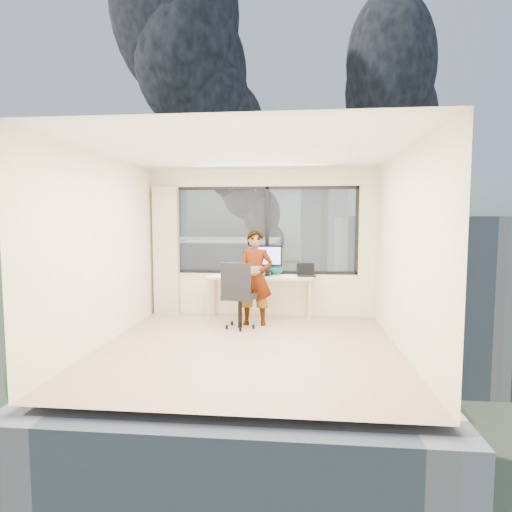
# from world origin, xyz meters

# --- Properties ---
(floor) EXTENTS (4.00, 4.00, 0.01)m
(floor) POSITION_xyz_m (0.00, 0.00, 0.00)
(floor) COLOR tan
(floor) RESTS_ON ground
(ceiling) EXTENTS (4.00, 4.00, 0.01)m
(ceiling) POSITION_xyz_m (0.00, 0.00, 2.60)
(ceiling) COLOR white
(ceiling) RESTS_ON ground
(wall_front) EXTENTS (4.00, 0.01, 2.60)m
(wall_front) POSITION_xyz_m (0.00, -2.00, 1.30)
(wall_front) COLOR beige
(wall_front) RESTS_ON ground
(wall_left) EXTENTS (0.01, 4.00, 2.60)m
(wall_left) POSITION_xyz_m (-2.00, 0.00, 1.30)
(wall_left) COLOR beige
(wall_left) RESTS_ON ground
(wall_right) EXTENTS (0.01, 4.00, 2.60)m
(wall_right) POSITION_xyz_m (2.00, 0.00, 1.30)
(wall_right) COLOR beige
(wall_right) RESTS_ON ground
(window_wall) EXTENTS (3.30, 0.16, 1.55)m
(window_wall) POSITION_xyz_m (0.05, 2.00, 1.52)
(window_wall) COLOR black
(window_wall) RESTS_ON ground
(curtain) EXTENTS (0.45, 0.14, 2.30)m
(curtain) POSITION_xyz_m (-1.72, 1.88, 1.15)
(curtain) COLOR beige
(curtain) RESTS_ON floor
(desk) EXTENTS (1.80, 0.60, 0.75)m
(desk) POSITION_xyz_m (0.00, 1.66, 0.38)
(desk) COLOR tan
(desk) RESTS_ON floor
(chair) EXTENTS (0.64, 0.64, 1.08)m
(chair) POSITION_xyz_m (-0.25, 1.00, 0.54)
(chair) COLOR black
(chair) RESTS_ON floor
(person) EXTENTS (0.57, 0.38, 1.55)m
(person) POSITION_xyz_m (-0.04, 1.25, 0.77)
(person) COLOR #2D2D33
(person) RESTS_ON floor
(monitor) EXTENTS (0.53, 0.14, 0.53)m
(monitor) POSITION_xyz_m (0.12, 1.80, 1.01)
(monitor) COLOR black
(monitor) RESTS_ON desk
(game_console) EXTENTS (0.32, 0.29, 0.07)m
(game_console) POSITION_xyz_m (-0.40, 1.87, 0.78)
(game_console) COLOR white
(game_console) RESTS_ON desk
(laptop) EXTENTS (0.35, 0.37, 0.20)m
(laptop) POSITION_xyz_m (0.80, 1.69, 0.85)
(laptop) COLOR black
(laptop) RESTS_ON desk
(cellphone) EXTENTS (0.13, 0.09, 0.01)m
(cellphone) POSITION_xyz_m (0.05, 1.52, 0.76)
(cellphone) COLOR black
(cellphone) RESTS_ON desk
(pen_cup) EXTENTS (0.11, 0.11, 0.11)m
(pen_cup) POSITION_xyz_m (0.13, 1.65, 0.81)
(pen_cup) COLOR black
(pen_cup) RESTS_ON desk
(handbag) EXTENTS (0.28, 0.17, 0.21)m
(handbag) POSITION_xyz_m (0.27, 1.85, 0.85)
(handbag) COLOR #0B4346
(handbag) RESTS_ON desk
(exterior_ground) EXTENTS (400.00, 400.00, 0.04)m
(exterior_ground) POSITION_xyz_m (0.00, 120.00, -14.00)
(exterior_ground) COLOR #515B3D
(exterior_ground) RESTS_ON ground
(near_bldg_a) EXTENTS (16.00, 12.00, 14.00)m
(near_bldg_a) POSITION_xyz_m (-9.00, 30.00, -7.00)
(near_bldg_a) COLOR beige
(near_bldg_a) RESTS_ON exterior_ground
(near_bldg_b) EXTENTS (14.00, 13.00, 16.00)m
(near_bldg_b) POSITION_xyz_m (12.00, 38.00, -6.00)
(near_bldg_b) COLOR white
(near_bldg_b) RESTS_ON exterior_ground
(far_tower_a) EXTENTS (14.00, 14.00, 28.00)m
(far_tower_a) POSITION_xyz_m (-35.00, 95.00, 0.00)
(far_tower_a) COLOR silver
(far_tower_a) RESTS_ON exterior_ground
(far_tower_b) EXTENTS (13.00, 13.00, 30.00)m
(far_tower_b) POSITION_xyz_m (8.00, 120.00, 1.00)
(far_tower_b) COLOR silver
(far_tower_b) RESTS_ON exterior_ground
(far_tower_c) EXTENTS (15.00, 15.00, 26.00)m
(far_tower_c) POSITION_xyz_m (45.00, 140.00, -1.00)
(far_tower_c) COLOR silver
(far_tower_c) RESTS_ON exterior_ground
(far_tower_d) EXTENTS (16.00, 14.00, 22.00)m
(far_tower_d) POSITION_xyz_m (-60.00, 150.00, -3.00)
(far_tower_d) COLOR silver
(far_tower_d) RESTS_ON exterior_ground
(hill_a) EXTENTS (288.00, 216.00, 90.00)m
(hill_a) POSITION_xyz_m (-120.00, 320.00, -14.00)
(hill_a) COLOR slate
(hill_a) RESTS_ON exterior_ground
(hill_b) EXTENTS (300.00, 220.00, 96.00)m
(hill_b) POSITION_xyz_m (100.00, 320.00, -14.00)
(hill_b) COLOR slate
(hill_b) RESTS_ON exterior_ground
(tree_a) EXTENTS (7.00, 7.00, 8.00)m
(tree_a) POSITION_xyz_m (-16.00, 22.00, -10.00)
(tree_a) COLOR #1E541C
(tree_a) RESTS_ON exterior_ground
(tree_b) EXTENTS (7.60, 7.60, 9.00)m
(tree_b) POSITION_xyz_m (4.00, 18.00, -9.50)
(tree_b) COLOR #1E541C
(tree_b) RESTS_ON exterior_ground
(tree_c) EXTENTS (8.40, 8.40, 10.00)m
(tree_c) POSITION_xyz_m (22.00, 40.00, -9.00)
(tree_c) COLOR #1E541C
(tree_c) RESTS_ON exterior_ground
(smoke_plume_a) EXTENTS (40.00, 24.00, 90.00)m
(smoke_plume_a) POSITION_xyz_m (-10.00, 150.00, 39.00)
(smoke_plume_a) COLOR black
(smoke_plume_a) RESTS_ON exterior_ground
(smoke_plume_b) EXTENTS (30.00, 18.00, 70.00)m
(smoke_plume_b) POSITION_xyz_m (55.00, 170.00, 27.00)
(smoke_plume_b) COLOR black
(smoke_plume_b) RESTS_ON exterior_ground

